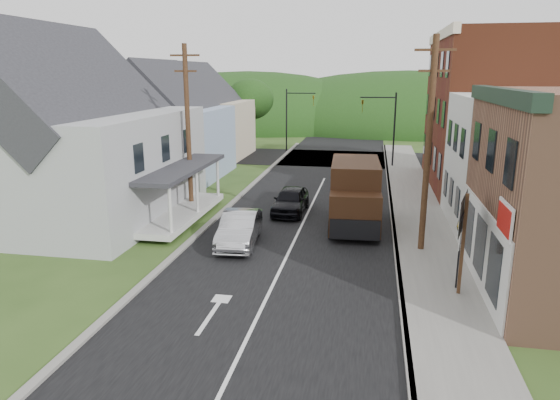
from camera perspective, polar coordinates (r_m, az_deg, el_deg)
The scene contains 24 objects.
ground at distance 19.49m, azimuth -0.14°, elevation -8.38°, with size 120.00×120.00×0.00m, color #2D4719.
road at distance 28.86m, azimuth 3.55°, elevation -0.78°, with size 9.00×90.00×0.02m, color black.
cross_road at distance 45.41m, azimuth 6.22°, elevation 4.76°, with size 60.00×9.00×0.02m, color black.
sidewalk_right at distance 26.84m, azimuth 15.61°, elevation -2.31°, with size 2.80×55.00×0.15m, color slate.
curb_right at distance 26.75m, azimuth 12.73°, elevation -2.18°, with size 0.20×55.00×0.15m, color slate.
curb_left at distance 27.90m, azimuth -6.49°, elevation -1.26°, with size 0.30×55.00×0.12m, color slate.
storefront_white at distance 26.73m, azimuth 27.78°, elevation 3.49°, with size 8.00×7.00×6.50m, color silver.
storefront_red at distance 35.65m, azimuth 23.76°, elevation 9.11°, with size 8.00×12.00×10.00m, color maroon.
house_gray at distance 28.39m, azimuth -22.40°, elevation 6.63°, with size 10.20×12.24×8.35m.
house_blue at distance 37.70m, azimuth -11.98°, elevation 8.23°, with size 7.14×8.16×7.28m.
house_cream at distance 46.27m, azimuth -8.29°, elevation 9.48°, with size 7.14×8.16×7.28m.
utility_pole_right at distance 21.47m, azimuth 16.60°, elevation 6.07°, with size 1.60×0.26×9.00m.
utility_pole_left at distance 27.63m, azimuth -10.47°, elevation 8.16°, with size 1.60×0.26×9.00m.
traffic_signal_right at distance 41.34m, azimuth 12.00°, elevation 8.84°, with size 2.87×0.20×6.00m.
traffic_signal_left at distance 48.90m, azimuth 1.57°, elevation 9.96°, with size 2.87×0.20×6.00m.
tree_left_b at distance 36.06m, azimuth -24.12°, elevation 8.94°, with size 4.80×4.80×6.94m.
tree_left_c at distance 43.81m, azimuth -20.52°, elevation 11.41°, with size 5.80×5.80×8.41m.
tree_left_d at distance 51.23m, azimuth -3.45°, elevation 11.41°, with size 4.80×4.80×6.94m.
forested_ridge at distance 73.12m, azimuth 7.98°, elevation 8.35°, with size 90.00×30.00×16.00m, color #17330F.
silver_sedan at distance 22.49m, azimuth -4.65°, elevation -3.31°, with size 1.54×4.41×1.45m, color #B5B6BB.
dark_sedan at distance 27.40m, azimuth 1.20°, elevation -0.06°, with size 1.67×4.14×1.41m, color black.
delivery_van at distance 25.04m, azimuth 8.55°, elevation 0.60°, with size 2.66×5.92×3.25m.
route_sign_cluster at distance 17.79m, azimuth 20.15°, elevation -3.20°, with size 0.59×1.97×3.53m.
warning_sign at distance 18.37m, azimuth 19.81°, elevation -4.41°, with size 0.30×0.70×2.73m.
Camera 1 is at (3.35, -17.65, 7.55)m, focal length 32.00 mm.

